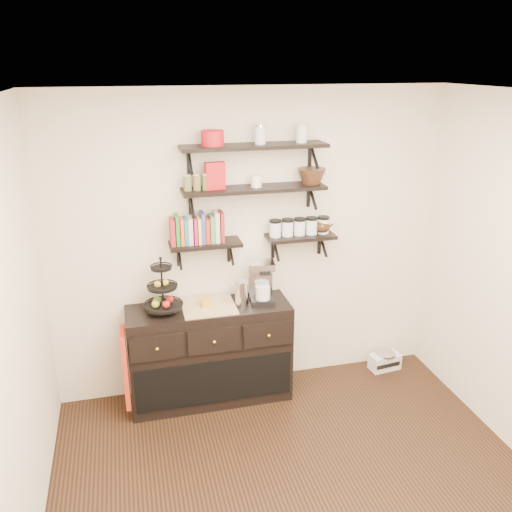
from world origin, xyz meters
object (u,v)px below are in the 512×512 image
(radio, at_px, (385,361))
(coffee_maker, at_px, (261,282))
(sideboard, at_px, (210,353))
(fruit_stand, at_px, (163,294))

(radio, bearing_deg, coffee_maker, 174.72)
(coffee_maker, bearing_deg, sideboard, -168.27)
(sideboard, relative_size, fruit_stand, 2.99)
(fruit_stand, relative_size, coffee_maker, 1.26)
(coffee_maker, xyz_separation_m, radio, (1.27, 0.03, -0.99))
(sideboard, xyz_separation_m, coffee_maker, (0.47, 0.03, 0.62))
(sideboard, xyz_separation_m, fruit_stand, (-0.38, 0.00, 0.61))
(coffee_maker, distance_m, radio, 1.61)
(sideboard, relative_size, radio, 4.46)
(fruit_stand, xyz_separation_m, radio, (2.12, 0.06, -0.97))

